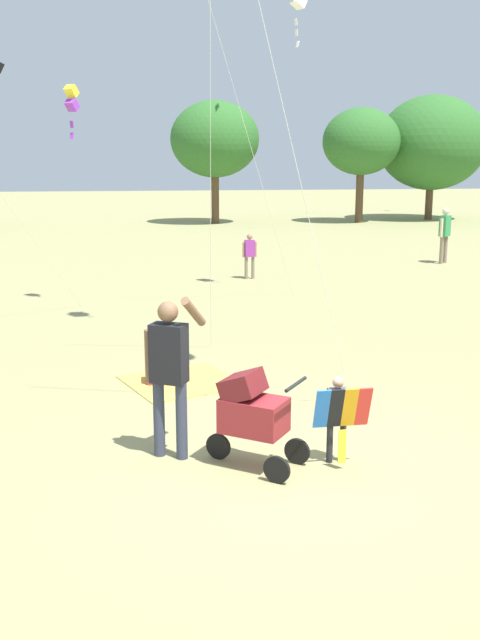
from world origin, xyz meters
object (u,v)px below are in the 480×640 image
(child_with_butterfly_kite, at_px, (338,412))
(person_red_shirt, at_px, (250,252))
(person_sitting_far, at_px, (445,231))
(picnic_blanket, at_px, (182,381))
(stroller, at_px, (252,411))
(person_adult_flyer, at_px, (169,365))
(kite_blue_high, at_px, (70,101))
(cooler_box, at_px, (163,371))

(child_with_butterfly_kite, height_order, person_red_shirt, person_red_shirt)
(person_sitting_far, distance_m, picnic_blanket, 13.67)
(child_with_butterfly_kite, xyz_separation_m, stroller, (-0.90, 0.06, 0.04))
(picnic_blanket, bearing_deg, person_red_shirt, 75.33)
(child_with_butterfly_kite, distance_m, stroller, 0.90)
(person_adult_flyer, xyz_separation_m, kite_blue_high, (-1.56, 8.28, 3.19))
(stroller, xyz_separation_m, person_sitting_far, (7.87, 13.73, 0.36))
(person_adult_flyer, xyz_separation_m, cooler_box, (0.01, 2.65, -0.85))
(picnic_blanket, bearing_deg, person_adult_flyer, -95.88)
(person_sitting_far, bearing_deg, kite_blue_high, -153.58)
(kite_blue_high, relative_size, picnic_blanket, 3.06)
(kite_blue_high, bearing_deg, stroller, -74.58)
(kite_blue_high, bearing_deg, person_red_shirt, 36.97)
(person_sitting_far, xyz_separation_m, cooler_box, (-8.68, -10.72, -0.79))
(person_adult_flyer, bearing_deg, person_red_shirt, 77.32)
(person_adult_flyer, bearing_deg, child_with_butterfly_kite, -13.58)
(person_sitting_far, height_order, cooler_box, person_sitting_far)
(stroller, height_order, person_red_shirt, person_red_shirt)
(child_with_butterfly_kite, bearing_deg, person_adult_flyer, 166.42)
(child_with_butterfly_kite, xyz_separation_m, kite_blue_high, (-3.28, 8.69, 3.65))
(child_with_butterfly_kite, bearing_deg, person_red_shirt, 85.94)
(person_adult_flyer, relative_size, cooler_box, 3.96)
(picnic_blanket, bearing_deg, person_sitting_far, 51.87)
(child_with_butterfly_kite, relative_size, kite_blue_high, 0.21)
(child_with_butterfly_kite, xyz_separation_m, person_sitting_far, (6.97, 13.79, 0.40))
(child_with_butterfly_kite, distance_m, person_adult_flyer, 1.83)
(stroller, bearing_deg, kite_blue_high, 105.42)
(person_adult_flyer, relative_size, kite_blue_high, 0.39)
(stroller, distance_m, person_sitting_far, 15.83)
(picnic_blanket, xyz_separation_m, cooler_box, (-0.26, 0.00, 0.17))
(kite_blue_high, bearing_deg, person_sitting_far, 26.42)
(kite_blue_high, distance_m, cooler_box, 7.10)
(kite_blue_high, relative_size, person_red_shirt, 3.87)
(person_sitting_far, bearing_deg, person_red_shirt, -161.99)
(picnic_blanket, bearing_deg, stroller, -79.61)
(person_sitting_far, bearing_deg, person_adult_flyer, -123.03)
(child_with_butterfly_kite, xyz_separation_m, picnic_blanket, (-1.45, 3.06, -0.56))
(person_adult_flyer, height_order, stroller, person_adult_flyer)
(child_with_butterfly_kite, bearing_deg, cooler_box, 119.15)
(person_adult_flyer, height_order, cooler_box, person_adult_flyer)
(person_red_shirt, height_order, person_sitting_far, person_sitting_far)
(stroller, xyz_separation_m, kite_blue_high, (-2.38, 8.64, 3.61))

